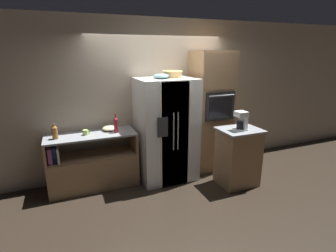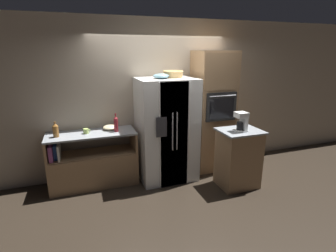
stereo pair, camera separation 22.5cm
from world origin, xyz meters
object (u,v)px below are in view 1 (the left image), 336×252
(bottle_short, at_px, (55,132))
(coffee_maker, at_px, (242,120))
(refrigerator, at_px, (166,130))
(mixing_bowl, at_px, (110,128))
(fruit_bowl, at_px, (161,76))
(wicker_basket, at_px, (172,74))
(wall_oven, at_px, (211,111))
(bottle_tall, at_px, (116,125))
(mug, at_px, (86,132))

(bottle_short, relative_size, coffee_maker, 0.80)
(refrigerator, distance_m, coffee_maker, 1.30)
(mixing_bowl, bearing_deg, fruit_bowl, -17.75)
(wicker_basket, xyz_separation_m, mixing_bowl, (-1.09, 0.16, -0.89))
(wicker_basket, xyz_separation_m, fruit_bowl, (-0.25, -0.11, -0.02))
(wall_oven, xyz_separation_m, fruit_bowl, (-1.07, -0.16, 0.71))
(bottle_tall, bearing_deg, mixing_bowl, 118.72)
(bottle_tall, bearing_deg, fruit_bowl, -8.83)
(mug, height_order, coffee_maker, coffee_maker)
(refrigerator, distance_m, wicker_basket, 0.97)
(bottle_tall, height_order, mixing_bowl, bottle_tall)
(refrigerator, height_order, mug, refrigerator)
(coffee_maker, bearing_deg, bottle_short, 163.06)
(bottle_tall, xyz_separation_m, mixing_bowl, (-0.08, 0.15, -0.10))
(wall_oven, bearing_deg, coffee_maker, -86.74)
(fruit_bowl, bearing_deg, wall_oven, 8.29)
(coffee_maker, bearing_deg, wicker_basket, 136.41)
(mixing_bowl, distance_m, coffee_maker, 2.21)
(mixing_bowl, bearing_deg, wicker_basket, -8.28)
(fruit_bowl, xyz_separation_m, coffee_maker, (1.12, -0.72, -0.68))
(mug, bearing_deg, mixing_bowl, 13.36)
(wall_oven, height_order, bottle_tall, wall_oven)
(wall_oven, relative_size, mug, 19.38)
(wall_oven, relative_size, bottle_tall, 7.11)
(mug, xyz_separation_m, mixing_bowl, (0.40, 0.10, -0.00))
(bottle_short, relative_size, mug, 2.14)
(refrigerator, relative_size, bottle_short, 7.24)
(coffee_maker, bearing_deg, wall_oven, 93.26)
(mixing_bowl, relative_size, coffee_maker, 0.78)
(wall_oven, height_order, mug, wall_oven)
(wicker_basket, relative_size, bottle_tall, 1.11)
(refrigerator, xyz_separation_m, coffee_maker, (1.01, -0.76, 0.26))
(wicker_basket, distance_m, mixing_bowl, 1.42)
(bottle_tall, relative_size, mixing_bowl, 1.30)
(coffee_maker, bearing_deg, fruit_bowl, 147.37)
(mug, height_order, mixing_bowl, mug)
(fruit_bowl, xyz_separation_m, bottle_short, (-1.70, 0.14, -0.80))
(wall_oven, xyz_separation_m, bottle_short, (-2.77, -0.02, -0.08))
(bottle_tall, bearing_deg, refrigerator, -4.87)
(wicker_basket, height_order, mixing_bowl, wicker_basket)
(fruit_bowl, height_order, mixing_bowl, fruit_bowl)
(mug, bearing_deg, coffee_maker, -20.66)
(wicker_basket, distance_m, mug, 1.74)
(bottle_tall, bearing_deg, bottle_short, 178.63)
(wicker_basket, relative_size, coffee_maker, 1.12)
(wicker_basket, xyz_separation_m, coffee_maker, (0.87, -0.83, -0.70))
(refrigerator, relative_size, wicker_basket, 5.15)
(bottle_tall, xyz_separation_m, bottle_short, (-0.94, 0.02, -0.02))
(wicker_basket, height_order, mug, wicker_basket)
(mug, bearing_deg, refrigerator, -5.49)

